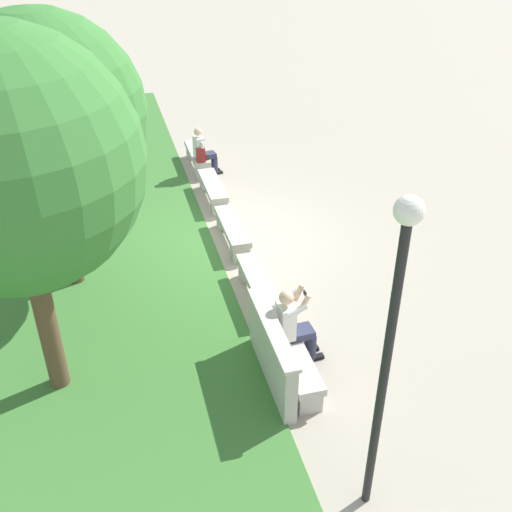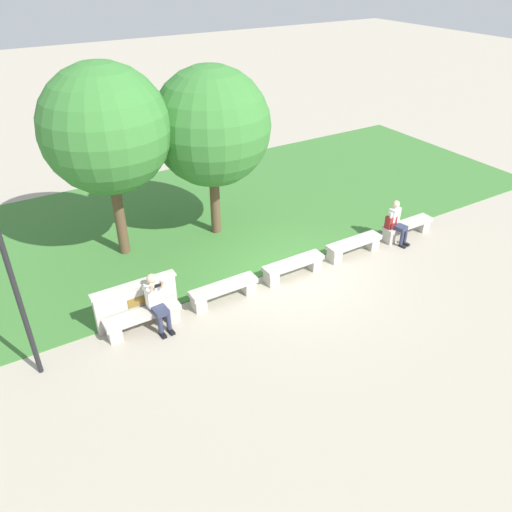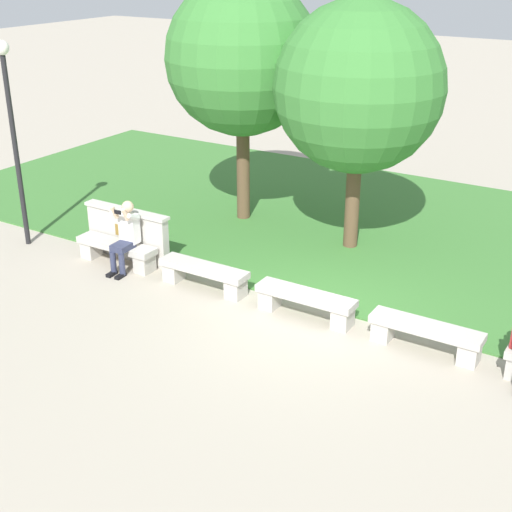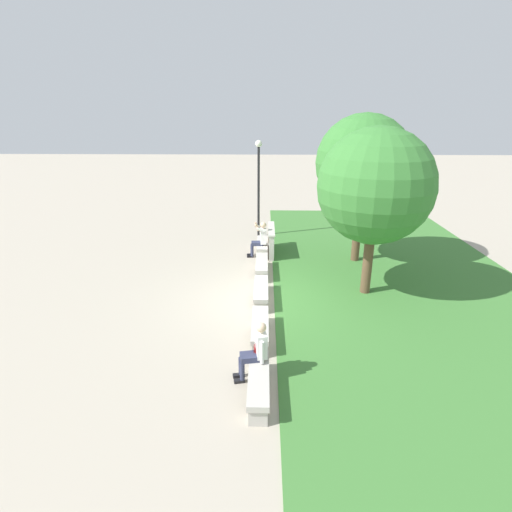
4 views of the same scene
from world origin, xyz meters
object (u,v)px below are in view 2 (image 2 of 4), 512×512
(bench_main, at_px, (143,318))
(lamp_post, at_px, (7,262))
(bench_end, at_px, (407,227))
(bench_far, at_px, (354,245))
(backpack, at_px, (391,222))
(person_photographer, at_px, (156,299))
(person_distant, at_px, (397,221))
(bench_near, at_px, (224,290))
(tree_behind_wall, at_px, (106,130))
(tree_left_background, at_px, (211,127))
(bench_mid, at_px, (293,266))

(bench_main, bearing_deg, lamp_post, -175.38)
(bench_end, distance_m, lamp_post, 10.62)
(bench_far, height_order, backpack, backpack)
(bench_end, xyz_separation_m, person_photographer, (-7.78, -0.08, 0.44))
(person_distant, distance_m, lamp_post, 10.01)
(bench_main, bearing_deg, bench_near, 0.00)
(bench_end, bearing_deg, bench_far, 180.00)
(tree_behind_wall, bearing_deg, tree_left_background, -5.56)
(bench_main, bearing_deg, person_distant, -0.49)
(bench_end, distance_m, person_distant, 0.67)
(bench_main, height_order, person_photographer, person_photographer)
(bench_near, relative_size, bench_far, 1.00)
(bench_end, height_order, backpack, backpack)
(bench_mid, xyz_separation_m, person_photographer, (-3.72, -0.08, 0.44))
(person_photographer, relative_size, person_distant, 1.05)
(person_photographer, height_order, person_distant, person_photographer)
(bench_main, bearing_deg, bench_mid, 0.00)
(tree_left_background, bearing_deg, tree_behind_wall, 174.44)
(person_photographer, distance_m, tree_left_background, 5.08)
(bench_end, bearing_deg, bench_main, 180.00)
(bench_far, bearing_deg, bench_mid, 180.00)
(bench_near, distance_m, tree_left_background, 4.48)
(bench_end, relative_size, tree_behind_wall, 0.33)
(person_distant, bearing_deg, tree_left_background, 142.44)
(bench_near, height_order, person_distant, person_distant)
(bench_near, xyz_separation_m, bench_mid, (2.03, 0.00, 0.00))
(bench_mid, relative_size, tree_behind_wall, 0.33)
(bench_near, bearing_deg, bench_end, 0.00)
(bench_mid, xyz_separation_m, lamp_post, (-6.31, -0.18, 2.32))
(bench_mid, relative_size, backpack, 3.97)
(bench_mid, bearing_deg, tree_behind_wall, 134.75)
(bench_end, distance_m, backpack, 0.76)
(lamp_post, bearing_deg, person_distant, 0.69)
(bench_main, distance_m, bench_mid, 4.05)
(bench_far, xyz_separation_m, person_distant, (1.48, -0.06, 0.38))
(bench_far, xyz_separation_m, tree_left_background, (-2.65, 3.11, 2.90))
(bench_mid, xyz_separation_m, tree_behind_wall, (-3.34, 3.37, 3.20))
(tree_behind_wall, bearing_deg, lamp_post, -129.82)
(bench_mid, height_order, backpack, backpack)
(bench_main, relative_size, bench_far, 1.00)
(bench_mid, bearing_deg, lamp_post, -178.34)
(bench_end, xyz_separation_m, lamp_post, (-10.36, -0.18, 2.32))
(backpack, distance_m, lamp_post, 9.89)
(bench_near, distance_m, bench_mid, 2.03)
(bench_mid, distance_m, lamp_post, 6.73)
(bench_main, xyz_separation_m, bench_near, (2.03, 0.00, 0.00))
(bench_main, bearing_deg, bench_far, 0.00)
(bench_main, relative_size, bench_end, 1.00)
(tree_behind_wall, height_order, tree_left_background, tree_behind_wall)
(bench_mid, bearing_deg, bench_near, 180.00)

